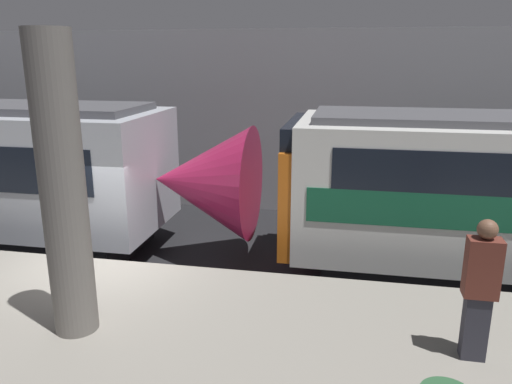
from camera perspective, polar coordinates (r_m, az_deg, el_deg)
The scene contains 5 objects.
ground_plane at distance 9.81m, azimuth -16.12°, elevation -13.12°, with size 120.00×120.00×0.00m, color black.
platform at distance 7.93m, azimuth -23.93°, elevation -16.85°, with size 40.00×4.44×1.06m.
station_rear_barrier at distance 15.18m, azimuth -5.10°, elevation 8.06°, with size 50.00×0.15×5.29m.
support_pillar_near at distance 6.60m, azimuth -21.19°, elevation 0.24°, with size 0.56×0.56×3.83m.
person_waiting at distance 6.43m, azimuth 24.23°, elevation -9.84°, with size 0.38×0.24×1.75m.
Camera 1 is at (4.18, -7.58, 4.60)m, focal length 35.00 mm.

